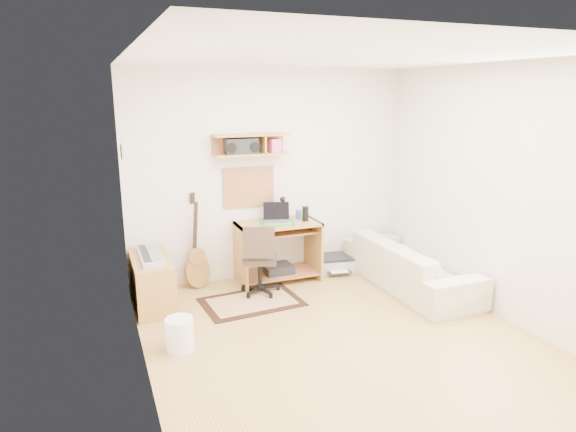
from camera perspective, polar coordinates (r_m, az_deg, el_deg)
name	(u,v)px	position (r m, az deg, el deg)	size (l,w,h in m)	color
floor	(343,341)	(4.99, 6.25, -13.88)	(3.60, 4.00, 0.01)	tan
ceiling	(351,55)	(4.43, 7.18, 17.58)	(3.60, 4.00, 0.01)	white
back_wall	(271,175)	(6.33, -1.94, 4.69)	(3.60, 0.01, 2.60)	silver
left_wall	(138,228)	(4.02, -16.62, -1.29)	(0.01, 4.00, 2.60)	silver
right_wall	(503,193)	(5.60, 23.19, 2.36)	(0.01, 4.00, 2.60)	silver
wall_shelf	(251,145)	(6.06, -4.24, 8.06)	(0.90, 0.25, 0.26)	#B3843F
cork_board	(249,187)	(6.24, -4.45, 3.30)	(0.64, 0.03, 0.49)	tan
wall_photo	(122,152)	(5.42, -18.28, 6.93)	(0.02, 0.20, 0.15)	#4C8CBF
desk	(278,252)	(6.29, -1.14, -4.05)	(1.00, 0.55, 0.75)	#B3843F
laptop	(277,213)	(6.13, -1.28, 0.30)	(0.32, 0.32, 0.24)	silver
speaker	(305,214)	(6.24, 1.98, 0.26)	(0.08, 0.08, 0.18)	black
desk_lamp	(285,207)	(6.33, -0.38, 0.97)	(0.10, 0.10, 0.30)	black
pencil_cup	(299,214)	(6.37, 1.21, 0.20)	(0.08, 0.08, 0.11)	#365AA4
boombox	(241,147)	(6.03, -5.32, 7.81)	(0.39, 0.18, 0.20)	black
rug	(252,302)	(5.78, -4.13, -9.65)	(1.08, 0.72, 0.01)	beige
task_chair	(260,258)	(5.87, -3.20, -4.81)	(0.44, 0.44, 0.86)	#382A21
cabinet	(152,282)	(5.79, -15.14, -7.22)	(0.40, 0.90, 0.55)	#B3843F
music_keyboard	(150,256)	(5.69, -15.33, -4.34)	(0.22, 0.71, 0.06)	#B2B5BA
guitar	(196,241)	(6.10, -10.35, -2.85)	(0.31, 0.19, 1.16)	olive
waste_basket	(180,334)	(4.83, -12.16, -12.95)	(0.26, 0.26, 0.31)	white
printer	(334,264)	(6.75, 5.22, -5.43)	(0.49, 0.38, 0.19)	#A5A8AA
sofa	(410,257)	(6.24, 13.65, -4.53)	(1.95, 0.57, 0.76)	beige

